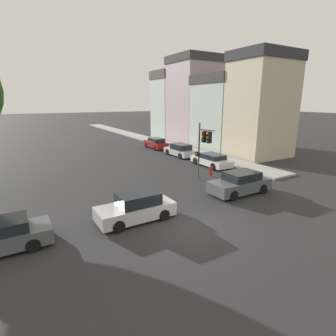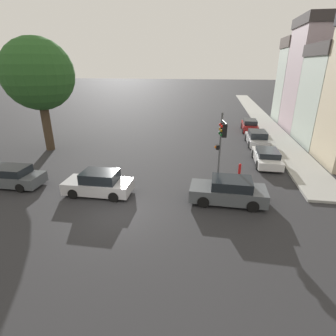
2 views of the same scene
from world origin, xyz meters
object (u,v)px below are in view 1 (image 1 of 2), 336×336
crossing_car_1 (136,208)px  parked_car_2 (156,143)px  fire_hydrant (211,171)px  traffic_signal (203,142)px  crossing_car_2 (240,183)px  parked_car_1 (180,150)px  parked_car_0 (211,160)px

crossing_car_1 → parked_car_2: size_ratio=0.95×
parked_car_2 → fire_hydrant: size_ratio=4.92×
fire_hydrant → traffic_signal: bearing=-153.0°
traffic_signal → crossing_car_2: 4.47m
crossing_car_1 → crossing_car_2: (8.17, 0.26, 0.02)m
traffic_signal → fire_hydrant: traffic_signal is taller
crossing_car_2 → fire_hydrant: 4.61m
crossing_car_2 → fire_hydrant: (1.05, 4.48, -0.25)m
fire_hydrant → crossing_car_2: bearing=-103.2°
parked_car_1 → fire_hydrant: 9.03m
crossing_car_1 → fire_hydrant: crossing_car_1 is taller
crossing_car_1 → parked_car_0: (11.67, 7.59, -0.10)m
traffic_signal → crossing_car_1: traffic_signal is taller
traffic_signal → fire_hydrant: bearing=-162.6°
crossing_car_1 → parked_car_2: 22.74m
crossing_car_2 → traffic_signal: bearing=-81.2°
crossing_car_1 → crossing_car_2: size_ratio=0.94×
parked_car_1 → crossing_car_1: bearing=138.2°
parked_car_2 → crossing_car_2: bearing=170.9°
traffic_signal → parked_car_0: size_ratio=1.01×
crossing_car_1 → crossing_car_2: 8.17m
parked_car_1 → fire_hydrant: size_ratio=4.97×
crossing_car_1 → crossing_car_2: bearing=-178.9°
crossing_car_1 → parked_car_0: size_ratio=0.92×
parked_car_0 → parked_car_1: parked_car_1 is taller
traffic_signal → parked_car_0: bearing=-147.3°
traffic_signal → crossing_car_2: bearing=88.1°
parked_car_0 → parked_car_2: size_ratio=1.03×
crossing_car_1 → parked_car_2: (11.65, 19.53, -0.02)m
traffic_signal → parked_car_1: 10.61m
fire_hydrant → parked_car_0: bearing=49.5°
crossing_car_2 → parked_car_2: size_ratio=1.00×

